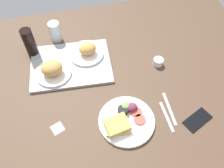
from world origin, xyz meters
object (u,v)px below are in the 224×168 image
at_px(fork, 167,116).
at_px(knife, 169,108).
at_px(plate_with_salad, 125,120).
at_px(espresso_cup, 158,62).
at_px(serving_tray, 71,64).
at_px(sticky_note, 58,128).
at_px(drinking_glass, 55,32).
at_px(bread_plate_near, 52,70).
at_px(bread_plate_far, 87,51).
at_px(cell_phone, 198,120).
at_px(soda_bottle, 30,43).

distance_m(fork, knife, 0.05).
relative_size(plate_with_salad, espresso_cup, 4.86).
height_order(serving_tray, sticky_note, serving_tray).
height_order(drinking_glass, espresso_cup, drinking_glass).
relative_size(bread_plate_near, bread_plate_far, 0.98).
bearing_deg(serving_tray, bread_plate_far, 24.56).
bearing_deg(serving_tray, cell_phone, -41.77).
distance_m(bread_plate_near, knife, 0.65).
xyz_separation_m(soda_bottle, sticky_note, (0.09, -0.51, -0.09)).
bearing_deg(serving_tray, sticky_note, -107.17).
distance_m(cell_phone, sticky_note, 0.68).
xyz_separation_m(cell_phone, sticky_note, (-0.67, 0.12, -0.00)).
height_order(soda_bottle, sticky_note, soda_bottle).
relative_size(plate_with_salad, sticky_note, 4.86).
relative_size(serving_tray, espresso_cup, 8.04).
xyz_separation_m(bread_plate_far, knife, (0.34, -0.45, -0.04)).
distance_m(drinking_glass, fork, 0.82).
distance_m(plate_with_salad, drinking_glass, 0.70).
bearing_deg(cell_phone, drinking_glass, 106.56).
relative_size(fork, knife, 0.89).
distance_m(soda_bottle, knife, 0.85).
xyz_separation_m(drinking_glass, sticky_note, (-0.06, -0.61, -0.06)).
xyz_separation_m(serving_tray, cell_phone, (0.55, -0.49, -0.00)).
distance_m(bread_plate_near, soda_bottle, 0.22).
height_order(knife, sticky_note, knife).
distance_m(bread_plate_far, fork, 0.58).
distance_m(fork, sticky_note, 0.53).
bearing_deg(cell_phone, knife, 116.06).
distance_m(espresso_cup, cell_phone, 0.39).
height_order(drinking_glass, sticky_note, drinking_glass).
bearing_deg(drinking_glass, cell_phone, -49.94).
bearing_deg(soda_bottle, bread_plate_near, -61.99).
height_order(espresso_cup, cell_phone, espresso_cup).
bearing_deg(drinking_glass, bread_plate_far, -48.69).
height_order(drinking_glass, soda_bottle, soda_bottle).
relative_size(bread_plate_far, espresso_cup, 3.62).
distance_m(bread_plate_near, espresso_cup, 0.59).
height_order(drinking_glass, fork, drinking_glass).
xyz_separation_m(bread_plate_near, bread_plate_far, (0.20, 0.10, -0.01)).
xyz_separation_m(bread_plate_near, sticky_note, (-0.02, -0.32, -0.05)).
bearing_deg(plate_with_salad, soda_bottle, 126.49).
height_order(plate_with_salad, fork, plate_with_salad).
xyz_separation_m(knife, sticky_note, (-0.56, 0.02, -0.00)).
bearing_deg(plate_with_salad, bread_plate_far, 102.44).
distance_m(plate_with_salad, espresso_cup, 0.42).
bearing_deg(knife, espresso_cup, -6.16).
height_order(plate_with_salad, drinking_glass, drinking_glass).
relative_size(soda_bottle, espresso_cup, 3.28).
relative_size(bread_plate_far, knife, 1.07).
distance_m(serving_tray, drinking_glass, 0.24).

